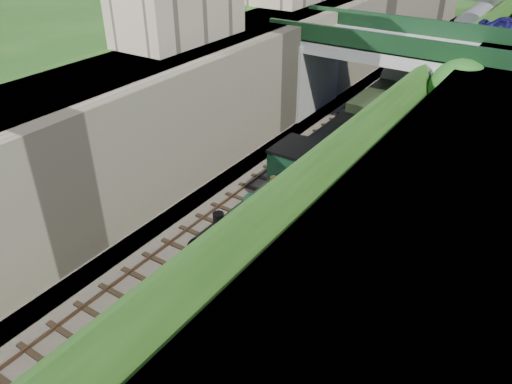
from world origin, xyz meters
TOP-DOWN VIEW (x-y plane):
  - ground at (0.00, 0.00)m, footprint 160.00×160.00m
  - trackbed at (0.00, 20.00)m, footprint 10.00×90.00m
  - retaining_wall at (-5.50, 20.00)m, footprint 1.00×90.00m
  - street_plateau_left at (-9.00, 20.00)m, footprint 6.00×90.00m
  - embankment_slope at (4.95, 20.54)m, footprint 4.50×90.00m
  - track_left at (-2.00, 20.00)m, footprint 2.50×90.00m
  - track_right at (1.20, 20.00)m, footprint 2.50×90.00m
  - road_bridge at (0.94, 24.00)m, footprint 16.00×6.40m
  - building_near at (-9.50, 14.00)m, footprint 4.00×8.00m
  - tree at (5.91, 20.77)m, footprint 3.60×3.80m
  - locomotive at (1.20, 7.36)m, footprint 3.10×10.22m
  - tender at (1.20, 14.72)m, footprint 2.70×6.00m
  - coach_front at (1.20, 27.32)m, footprint 2.90×18.00m
  - coach_middle at (1.20, 46.12)m, footprint 2.90×18.00m
  - coach_rear at (1.20, 64.92)m, footprint 2.90×18.00m

SIDE VIEW (x-z plane):
  - ground at x=0.00m, z-range 0.00..0.00m
  - trackbed at x=0.00m, z-range 0.00..0.20m
  - track_left at x=-2.00m, z-range 0.15..0.35m
  - track_right at x=1.20m, z-range 0.15..0.35m
  - tender at x=1.20m, z-range 0.09..3.14m
  - locomotive at x=1.20m, z-range -0.02..3.81m
  - coach_front at x=1.20m, z-range 0.20..3.90m
  - coach_middle at x=1.20m, z-range 0.20..3.90m
  - coach_rear at x=1.20m, z-range 0.20..3.90m
  - embankment_slope at x=4.95m, z-range -0.51..5.85m
  - retaining_wall at x=-5.50m, z-range 0.00..7.00m
  - street_plateau_left at x=-9.00m, z-range 0.00..7.00m
  - road_bridge at x=0.94m, z-range 0.45..7.70m
  - tree at x=5.91m, z-range 1.35..7.95m
  - building_near at x=-9.50m, z-range 7.00..11.00m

